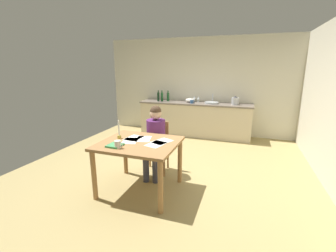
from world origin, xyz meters
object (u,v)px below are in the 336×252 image
object	(u,v)px
bottle_vinegar	(162,97)
wine_glass_near_sink	(198,98)
person_seated	(155,136)
dining_table	(139,149)
bottle_wine_red	(168,97)
stovetop_kettle	(235,101)
teacup_on_counter	(192,102)
candlestick	(119,133)
sink_unit	(212,103)
bottle_oil	(158,97)
chair_at_table	(157,144)
wine_glass_by_kettle	(194,98)
book_magazine	(115,145)
coffee_mug	(118,144)
mixing_bowl	(190,100)

from	to	relation	value
bottle_vinegar	wine_glass_near_sink	bearing A→B (deg)	10.89
person_seated	wine_glass_near_sink	size ratio (longest dim) A/B	7.76
dining_table	bottle_wine_red	size ratio (longest dim) A/B	3.77
stovetop_kettle	teacup_on_counter	xyz separation A→B (m)	(-1.08, -0.15, -0.05)
candlestick	person_seated	bearing A→B (deg)	55.47
sink_unit	bottle_wine_red	bearing A→B (deg)	178.44
sink_unit	bottle_oil	bearing A→B (deg)	-177.33
bottle_vinegar	teacup_on_counter	xyz separation A→B (m)	(0.88, -0.11, -0.08)
chair_at_table	sink_unit	distance (m)	2.50
sink_unit	bottle_wine_red	distance (m)	1.22
sink_unit	wine_glass_by_kettle	bearing A→B (deg)	163.59
book_magazine	dining_table	bearing A→B (deg)	51.66
wine_glass_by_kettle	teacup_on_counter	size ratio (longest dim) A/B	1.29
dining_table	stovetop_kettle	distance (m)	3.35
person_seated	book_magazine	size ratio (longest dim) A/B	5.87
dining_table	sink_unit	bearing A→B (deg)	79.71
wine_glass_near_sink	wine_glass_by_kettle	world-z (taller)	same
person_seated	sink_unit	world-z (taller)	person_seated
coffee_mug	book_magazine	bearing A→B (deg)	146.04
book_magazine	stovetop_kettle	bearing A→B (deg)	70.48
dining_table	candlestick	size ratio (longest dim) A/B	3.92
bottle_oil	mixing_bowl	world-z (taller)	bottle_oil
candlestick	bottle_vinegar	xyz separation A→B (m)	(-0.44, 3.03, 0.19)
bottle_wine_red	sink_unit	bearing A→B (deg)	-1.56
coffee_mug	mixing_bowl	bearing A→B (deg)	87.76
dining_table	mixing_bowl	size ratio (longest dim) A/B	4.57
candlestick	mixing_bowl	xyz separation A→B (m)	(0.34, 3.11, 0.11)
candlestick	stovetop_kettle	xyz separation A→B (m)	(1.52, 3.07, 0.16)
wine_glass_by_kettle	bottle_oil	bearing A→B (deg)	-167.59
mixing_bowl	teacup_on_counter	xyz separation A→B (m)	(0.10, -0.19, -0.01)
book_magazine	bottle_wine_red	bearing A→B (deg)	99.66
bottle_oil	bottle_wine_red	world-z (taller)	bottle_oil
candlestick	dining_table	bearing A→B (deg)	-8.99
mixing_bowl	teacup_on_counter	distance (m)	0.21
coffee_mug	book_magazine	world-z (taller)	coffee_mug
dining_table	bottle_wine_red	distance (m)	3.25
sink_unit	wine_glass_by_kettle	size ratio (longest dim) A/B	2.34
book_magazine	bottle_wine_red	xyz separation A→B (m)	(-0.42, 3.43, 0.25)
bottle_wine_red	teacup_on_counter	world-z (taller)	bottle_wine_red
dining_table	bottle_oil	distance (m)	3.21
chair_at_table	candlestick	size ratio (longest dim) A/B	3.11
person_seated	mixing_bowl	size ratio (longest dim) A/B	4.94
sink_unit	bottle_oil	distance (m)	1.48
coffee_mug	stovetop_kettle	xyz separation A→B (m)	(1.31, 3.45, 0.18)
candlestick	bottle_vinegar	size ratio (longest dim) A/B	0.93
wine_glass_by_kettle	book_magazine	bearing A→B (deg)	-94.95
sink_unit	bottle_oil	world-z (taller)	bottle_oil
dining_table	book_magazine	world-z (taller)	book_magazine
chair_at_table	teacup_on_counter	xyz separation A→B (m)	(0.09, 2.24, 0.45)
dining_table	wine_glass_by_kettle	xyz separation A→B (m)	(0.07, 3.28, 0.36)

